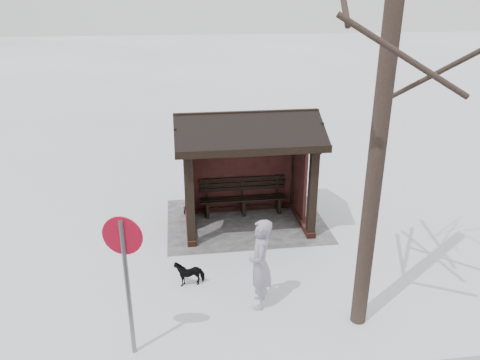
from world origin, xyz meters
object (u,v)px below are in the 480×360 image
(pedestrian, at_px, (260,264))
(dog, at_px, (189,272))
(road_sign, at_px, (125,259))
(bus_shelter, at_px, (246,145))

(pedestrian, xyz_separation_m, dog, (1.35, -0.93, -0.67))
(dog, bearing_deg, road_sign, -35.44)
(bus_shelter, distance_m, dog, 3.67)
(pedestrian, distance_m, road_sign, 2.73)
(bus_shelter, relative_size, dog, 5.73)
(road_sign, bearing_deg, dog, -101.36)
(road_sign, bearing_deg, bus_shelter, -102.88)
(bus_shelter, relative_size, pedestrian, 1.93)
(bus_shelter, distance_m, road_sign, 5.33)
(bus_shelter, bearing_deg, road_sign, 60.14)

